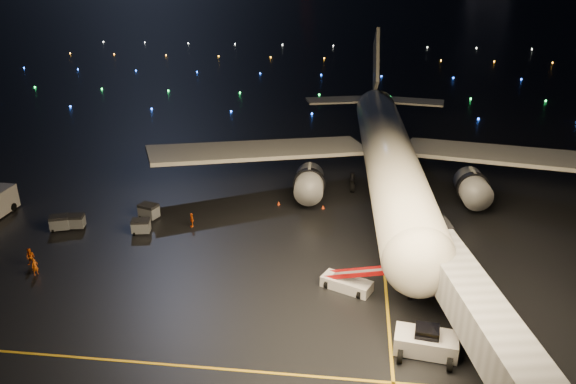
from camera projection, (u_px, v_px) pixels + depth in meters
The scene contains 18 objects.
ground at pixel (343, 8), 324.67m from camera, with size 2000.00×2000.00×0.00m, color black.
lane_centre at pixel (381, 227), 62.68m from camera, with size 0.25×80.00×0.02m, color gold.
lane_cross at pixel (162, 364), 41.63m from camera, with size 60.00×0.25×0.02m, color gold.
airliner at pixel (389, 122), 70.58m from camera, with size 61.09×58.04×17.31m, color silver, non-canonical shape.
pushback_tug at pixel (426, 340), 42.51m from camera, with size 4.69×2.46×2.23m, color silver.
belt_loader at pixel (347, 273), 50.43m from camera, with size 6.69×1.83×3.25m, color silver, non-canonical shape.
crew_a at pixel (35, 267), 53.03m from camera, with size 0.61×0.40×1.66m, color #E75B11.
crew_b at pixel (30, 257), 54.57m from camera, with size 0.89×0.69×1.82m, color #E75B11.
crew_c at pixel (192, 220), 62.44m from camera, with size 0.96×0.40×1.64m, color #E75B11.
safety_cone_0 at pixel (323, 207), 67.14m from camera, with size 0.39×0.39×0.45m, color #FF4917.
safety_cone_1 at pixel (306, 193), 70.93m from camera, with size 0.49×0.49×0.56m, color #FF4917.
safety_cone_2 at pixel (279, 203), 68.16m from camera, with size 0.40×0.40×0.46m, color #FF4917.
safety_cone_3 at pixel (201, 159), 82.53m from camera, with size 0.49×0.49×0.56m, color #FF4917.
taxiway_lights at pixel (323, 70), 147.14m from camera, with size 164.00×92.00×0.36m, color black, non-canonical shape.
baggage_cart_0 at pixel (149, 211), 64.36m from camera, with size 2.09×1.46×1.77m, color slate.
baggage_cart_1 at pixel (141, 226), 60.98m from camera, with size 1.92×1.34×1.63m, color slate.
baggage_cart_2 at pixel (76, 222), 62.09m from camera, with size 1.88×1.32×1.60m, color slate.
baggage_cart_3 at pixel (60, 223), 61.69m from camera, with size 1.99×1.39×1.69m, color slate.
Camera 1 is at (8.21, -42.04, 28.01)m, focal length 35.00 mm.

